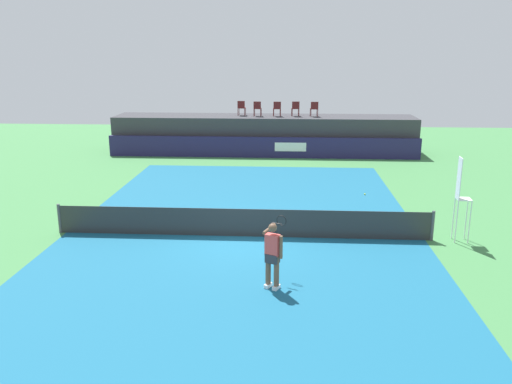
{
  "coord_description": "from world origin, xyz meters",
  "views": [
    {
      "loc": [
        1.5,
        -16.52,
        5.96
      ],
      "look_at": [
        0.34,
        2.0,
        1.0
      ],
      "focal_mm": 36.98,
      "sensor_mm": 36.0,
      "label": 1
    }
  ],
  "objects": [
    {
      "name": "tennis_player",
      "position": [
        1.14,
        -3.89,
        0.96
      ],
      "size": [
        0.62,
        1.26,
        1.77
      ],
      "color": "white",
      "rests_on": "court_inner"
    },
    {
      "name": "spectator_chair_center",
      "position": [
        0.77,
        15.09,
        2.69
      ],
      "size": [
        0.48,
        0.48,
        0.89
      ],
      "color": "#561919",
      "rests_on": "spectator_platform"
    },
    {
      "name": "court_inner",
      "position": [
        0.0,
        0.0,
        0.0
      ],
      "size": [
        12.0,
        22.0,
        0.0
      ],
      "primitive_type": "cube",
      "color": "#16597A",
      "rests_on": "ground"
    },
    {
      "name": "spectator_chair_left",
      "position": [
        -0.39,
        15.09,
        2.69
      ],
      "size": [
        0.46,
        0.46,
        0.89
      ],
      "color": "#561919",
      "rests_on": "spectator_platform"
    },
    {
      "name": "sponsor_wall",
      "position": [
        0.01,
        13.5,
        0.6
      ],
      "size": [
        18.0,
        0.22,
        1.2
      ],
      "color": "#231E4C",
      "rests_on": "ground"
    },
    {
      "name": "spectator_chair_far_right",
      "position": [
        2.98,
        15.13,
        2.69
      ],
      "size": [
        0.47,
        0.47,
        0.89
      ],
      "color": "#561919",
      "rests_on": "spectator_platform"
    },
    {
      "name": "spectator_chair_right",
      "position": [
        1.87,
        15.23,
        2.69
      ],
      "size": [
        0.48,
        0.48,
        0.89
      ],
      "color": "#561919",
      "rests_on": "spectator_platform"
    },
    {
      "name": "ground_plane",
      "position": [
        0.0,
        3.0,
        0.0
      ],
      "size": [
        48.0,
        48.0,
        0.0
      ],
      "primitive_type": "plane",
      "color": "#3D7A42"
    },
    {
      "name": "net_post_near",
      "position": [
        -6.2,
        0.0,
        0.5
      ],
      "size": [
        0.1,
        0.1,
        1.0
      ],
      "primitive_type": "cylinder",
      "color": "#4C4C51",
      "rests_on": "ground"
    },
    {
      "name": "umpire_chair",
      "position": [
        6.99,
        0.01,
        1.59
      ],
      "size": [
        0.46,
        0.46,
        2.76
      ],
      "color": "white",
      "rests_on": "ground"
    },
    {
      "name": "spectator_platform",
      "position": [
        0.0,
        15.3,
        1.1
      ],
      "size": [
        18.0,
        2.8,
        2.2
      ],
      "primitive_type": "cube",
      "color": "#38383D",
      "rests_on": "ground"
    },
    {
      "name": "spectator_chair_far_left",
      "position": [
        -1.38,
        15.38,
        2.69
      ],
      "size": [
        0.47,
        0.47,
        0.89
      ],
      "color": "#561919",
      "rests_on": "spectator_platform"
    },
    {
      "name": "tennis_net",
      "position": [
        0.0,
        0.0,
        0.47
      ],
      "size": [
        12.4,
        0.02,
        0.95
      ],
      "primitive_type": "cube",
      "color": "#2D2D2D",
      "rests_on": "ground"
    },
    {
      "name": "tennis_ball",
      "position": [
        4.8,
        5.54,
        0.04
      ],
      "size": [
        0.07,
        0.07,
        0.07
      ],
      "primitive_type": "sphere",
      "color": "#D8EA33",
      "rests_on": "court_inner"
    },
    {
      "name": "net_post_far",
      "position": [
        6.2,
        0.0,
        0.5
      ],
      "size": [
        0.1,
        0.1,
        1.0
      ],
      "primitive_type": "cylinder",
      "color": "#4C4C51",
      "rests_on": "ground"
    }
  ]
}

